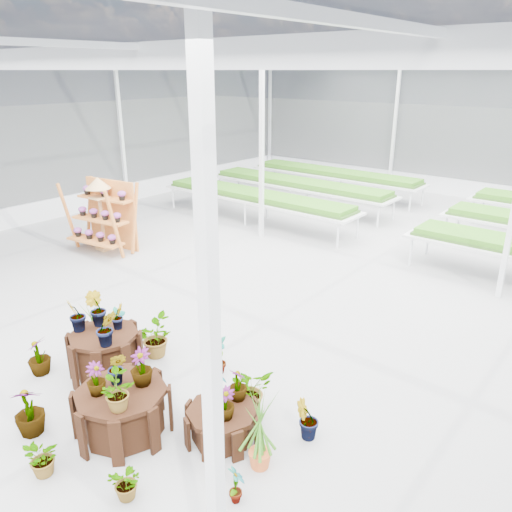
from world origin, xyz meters
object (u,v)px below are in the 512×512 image
Objects in this scene: plinth_tall at (106,354)px; plinth_low at (223,423)px; plinth_mid at (123,411)px; shelf_rack at (101,217)px; bird_table at (101,214)px.

plinth_low is at bearing 2.60° from plinth_tall.
plinth_mid is (1.20, -0.60, -0.04)m from plinth_tall.
plinth_mid is 0.67× the size of shelf_rack.
bird_table reaches higher than plinth_mid.
bird_table is at bearing 134.52° from shelf_rack.
shelf_rack reaches higher than plinth_low.
shelf_rack is (-5.82, 3.75, 0.56)m from plinth_mid.
plinth_mid is 7.06m from bird_table.
plinth_tall is at bearing -43.92° from shelf_rack.
shelf_rack is at bearing 147.18° from plinth_mid.
shelf_rack is at bearing 155.89° from plinth_low.
plinth_mid is 6.94m from shelf_rack.
plinth_mid is at bearing -42.42° from shelf_rack.
plinth_mid is 1.28× the size of plinth_low.
plinth_tall is 2.21m from plinth_low.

